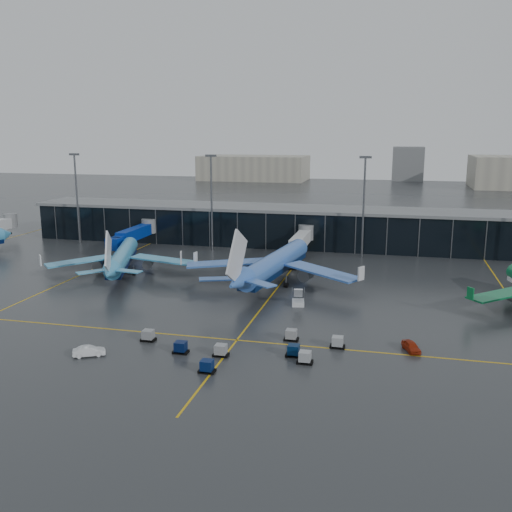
% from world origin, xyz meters
% --- Properties ---
extents(ground, '(600.00, 600.00, 0.00)m').
position_xyz_m(ground, '(0.00, 0.00, 0.00)').
color(ground, '#282B2D').
rests_on(ground, ground).
extents(terminal_pier, '(142.00, 17.00, 10.70)m').
position_xyz_m(terminal_pier, '(0.00, 62.00, 5.42)').
color(terminal_pier, black).
rests_on(terminal_pier, ground).
extents(jet_bridges, '(94.00, 27.50, 7.20)m').
position_xyz_m(jet_bridges, '(-35.00, 42.99, 4.55)').
color(jet_bridges, '#595B60').
rests_on(jet_bridges, ground).
extents(flood_masts, '(203.00, 0.50, 25.50)m').
position_xyz_m(flood_masts, '(5.00, 50.00, 13.81)').
color(flood_masts, '#595B60').
rests_on(flood_masts, ground).
extents(distant_hangars, '(260.00, 71.00, 22.00)m').
position_xyz_m(distant_hangars, '(49.94, 270.08, 8.79)').
color(distant_hangars, '#B2AD99').
rests_on(distant_hangars, ground).
extents(taxi_lines, '(220.00, 120.00, 0.02)m').
position_xyz_m(taxi_lines, '(10.00, 10.61, 0.01)').
color(taxi_lines, gold).
rests_on(taxi_lines, ground).
extents(airliner_arkefly, '(45.31, 48.30, 12.07)m').
position_xyz_m(airliner_arkefly, '(-26.39, 19.77, 6.04)').
color(airliner_arkefly, '#3E99CB').
rests_on(airliner_arkefly, ground).
extents(airliner_klm_near, '(45.58, 50.36, 13.99)m').
position_xyz_m(airliner_klm_near, '(8.86, 19.39, 6.99)').
color(airliner_klm_near, '#3C6CC6').
rests_on(airliner_klm_near, ground).
extents(baggage_carts, '(30.57, 15.91, 1.70)m').
position_xyz_m(baggage_carts, '(12.98, -19.70, 0.76)').
color(baggage_carts, black).
rests_on(baggage_carts, ground).
extents(mobile_airstair, '(2.72, 3.53, 3.45)m').
position_xyz_m(mobile_airstair, '(16.09, 5.31, 0.77)').
color(mobile_airstair, silver).
rests_on(mobile_airstair, ground).
extents(service_van_red, '(3.12, 4.57, 1.45)m').
position_xyz_m(service_van_red, '(35.85, -13.26, 0.72)').
color(service_van_red, '#9C240C').
rests_on(service_van_red, ground).
extents(service_van_white, '(4.71, 3.51, 1.48)m').
position_xyz_m(service_van_white, '(-8.72, -26.07, 0.74)').
color(service_van_white, silver).
rests_on(service_van_white, ground).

